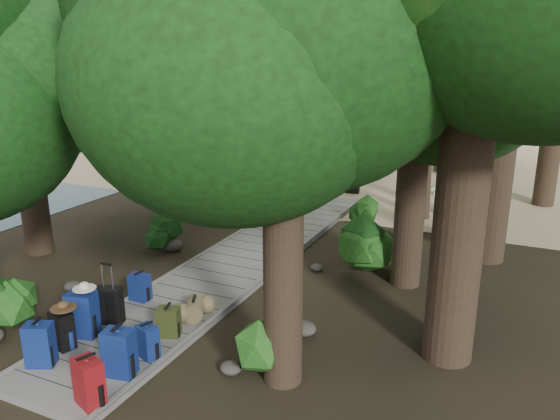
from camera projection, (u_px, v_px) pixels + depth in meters
The scene contains 46 objects.
ground at pixel (220, 278), 11.83m from camera, with size 120.00×120.00×0.00m, color black.
sand_beach at pixel (395, 154), 25.74m from camera, with size 40.00×22.00×0.02m, color tan.
water_bay at pixel (49, 107), 46.51m from camera, with size 50.00×60.00×0.02m, color #264550.
distant_hill at pixel (145, 87), 69.74m from camera, with size 32.00×16.00×12.00m, color black.
boardwalk at pixel (242, 260), 12.68m from camera, with size 2.00×12.00×0.12m, color slate.
backpack_left_a at pixel (39, 342), 8.27m from camera, with size 0.41×0.28×0.76m, color navy, non-canonical shape.
backpack_left_b at pixel (62, 328), 8.77m from camera, with size 0.37×0.26×0.68m, color black, non-canonical shape.
backpack_left_c at pixel (82, 312), 9.12m from camera, with size 0.46×0.33×0.86m, color navy, non-canonical shape.
backpack_left_d at pixel (140, 286), 10.48m from camera, with size 0.37×0.27×0.57m, color navy, non-canonical shape.
backpack_right_a at pixel (89, 380), 7.36m from camera, with size 0.41×0.29×0.74m, color maroon, non-canonical shape.
backpack_right_b at pixel (119, 350), 8.02m from camera, with size 0.44×0.31×0.80m, color navy, non-canonical shape.
backpack_right_c at pixel (148, 340), 8.52m from camera, with size 0.34×0.24×0.58m, color navy, non-canonical shape.
backpack_right_d at pixel (169, 320), 9.16m from camera, with size 0.37×0.27×0.56m, color #303816, non-canonical shape.
duffel_right_khaki at pixel (195, 309), 9.80m from camera, with size 0.35×0.53×0.35m, color brown, non-canonical shape.
suitcase_on_boardwalk at pixel (110, 305), 9.57m from camera, with size 0.43×0.24×0.67m, color black, non-canonical shape.
lone_suitcase_on_sand at pixel (353, 183), 18.64m from camera, with size 0.46×0.26×0.73m, color black, non-canonical shape.
hat_brown at pixel (63, 305), 8.69m from camera, with size 0.41×0.41×0.12m, color #51351E, non-canonical shape.
hat_white at pixel (84, 285), 8.98m from camera, with size 0.38×0.38×0.13m, color silver, non-canonical shape.
kayak at pixel (298, 168), 21.78m from camera, with size 0.75×3.45×0.35m, color #B4280F.
sun_lounger at pixel (445, 184), 18.69m from camera, with size 0.60×1.87×0.60m, color silver, non-canonical shape.
tree_right_a at pixel (283, 103), 7.06m from camera, with size 4.93×4.93×8.21m, color black, non-canonical shape.
tree_right_c at pixel (420, 72), 10.34m from camera, with size 5.03×5.03×8.70m, color black, non-canonical shape.
tree_right_e at pixel (459, 79), 15.22m from camera, with size 4.40×4.40×7.91m, color black, non-canonical shape.
tree_left_b at pixel (14, 56), 12.06m from camera, with size 5.13×5.13×9.23m, color black, non-canonical shape.
tree_left_c at pixel (163, 77), 15.33m from camera, with size 4.60×4.60×8.00m, color black, non-canonical shape.
tree_back_a at pixel (358, 49), 23.89m from camera, with size 5.48×5.48×9.48m, color black, non-canonical shape.
tree_back_b at pixel (444, 48), 23.37m from camera, with size 5.39×5.39×9.62m, color black, non-canonical shape.
tree_back_c at pixel (515, 58), 22.48m from camera, with size 4.90×4.90×8.81m, color black, non-canonical shape.
tree_back_d at pixel (274, 69), 24.89m from camera, with size 4.65×4.65×7.75m, color black, non-canonical shape.
palm_right_a at pixel (441, 84), 15.06m from camera, with size 4.51×4.51×7.69m, color #134414, non-canonical shape.
palm_right_b at pixel (512, 79), 18.33m from camera, with size 3.95×3.95×7.62m, color #134414, non-canonical shape.
palm_right_c at pixel (451, 89), 21.23m from camera, with size 4.12×4.12×6.56m, color #134414, non-canonical shape.
palm_left_a at pixel (200, 78), 17.98m from camera, with size 4.85×4.85×7.72m, color #134414, non-canonical shape.
rock_left_b at pixel (73, 286), 11.19m from camera, with size 0.36×0.33×0.20m, color #4C473F, non-canonical shape.
rock_left_c at pixel (171, 244), 13.42m from camera, with size 0.57×0.52×0.32m, color #4C473F, non-canonical shape.
rock_left_d at pixel (208, 222), 15.39m from camera, with size 0.30×0.27×0.17m, color #4C473F, non-canonical shape.
rock_right_a at pixel (231, 368), 8.34m from camera, with size 0.34×0.31×0.19m, color #4C473F, non-canonical shape.
rock_right_b at pixel (304, 328), 9.46m from camera, with size 0.45×0.40×0.25m, color #4C473F, non-canonical shape.
rock_right_c at pixel (316, 267), 12.21m from camera, with size 0.27×0.25×0.15m, color #4C473F, non-canonical shape.
rock_right_d at pixel (400, 233), 14.34m from camera, with size 0.49×0.44×0.27m, color #4C473F, non-canonical shape.
shrub_left_a at pixel (11, 299), 9.87m from camera, with size 0.97×0.97×0.87m, color #174916, non-canonical shape.
shrub_left_b at pixel (157, 232), 13.44m from camera, with size 0.98×0.98×0.88m, color #174916, non-canonical shape.
shrub_left_c at pixel (221, 192), 16.71m from camera, with size 1.27×1.27×1.14m, color #174916, non-canonical shape.
shrub_right_a at pixel (253, 347), 8.34m from camera, with size 0.91×0.91×0.82m, color #174916, non-canonical shape.
shrub_right_b at pixel (363, 242), 12.10m from camera, with size 1.46×1.46×1.31m, color #174916, non-canonical shape.
shrub_right_c at pixel (364, 210), 15.39m from camera, with size 0.89×0.89×0.80m, color #174916, non-canonical shape.
Camera 1 is at (5.79, -9.35, 4.78)m, focal length 35.00 mm.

